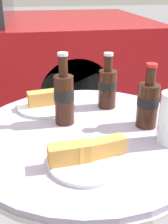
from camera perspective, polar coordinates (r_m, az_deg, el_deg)
The scene contains 6 objects.
bistro_table at distance 1.01m, azimuth 0.39°, elevation -12.04°, with size 0.77×0.77×0.75m.
cola_bottle_left at distance 1.06m, azimuth 4.78°, elevation 5.18°, with size 0.07×0.07×0.21m.
cola_bottle_right at distance 0.93m, azimuth -4.07°, elevation 3.12°, with size 0.07×0.07×0.24m.
cola_bottle_center at distance 0.93m, azimuth 12.92°, elevation 1.80°, with size 0.07×0.07×0.21m.
lunch_plate_near at distance 0.75m, azimuth 0.46°, elevation -8.96°, with size 0.22×0.21×0.07m.
lunch_plate_far at distance 1.09m, azimuth -7.75°, elevation 1.86°, with size 0.22×0.22×0.07m.
Camera 1 is at (-0.15, -0.79, 1.19)m, focal length 45.00 mm.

